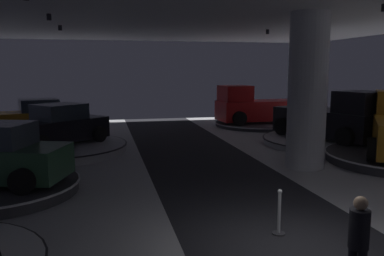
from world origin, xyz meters
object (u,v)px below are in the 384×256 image
Objects in this scene: pickup_truck_far_right at (334,119)px; display_platform_deep_right at (260,124)px; column_right at (307,92)px; display_platform_deep_left at (37,133)px; display_car_deep_left at (37,117)px; display_platform_far_left at (58,148)px; display_platform_far_right at (327,141)px; display_car_far_left at (58,126)px; visitor_walking_near at (359,238)px; pickup_truck_deep_right at (255,107)px.

display_platform_deep_right is (-0.91, 6.88, -1.09)m from pickup_truck_far_right.
display_platform_deep_left is at bearing 138.19° from column_right.
display_platform_deep_right is 1.25× the size of display_car_deep_left.
column_right is 0.95× the size of display_platform_far_left.
display_platform_far_right is 14.90m from display_platform_deep_left.
display_platform_deep_left is (-1.57, 4.82, -0.99)m from display_car_far_left.
display_platform_deep_left is 3.13× the size of visitor_walking_near.
visitor_walking_near is at bearing -65.23° from display_car_far_left.
display_platform_far_right reaches higher than display_platform_deep_right.
pickup_truck_deep_right is 1.20× the size of display_car_deep_left.
display_platform_far_left is at bearing 114.89° from visitor_walking_near.
pickup_truck_far_right is 1.00× the size of display_platform_deep_right.
column_right is 14.42m from display_platform_deep_left.
display_platform_far_left is 1.28× the size of display_car_deep_left.
display_platform_far_left is 1.33× the size of display_car_far_left.
display_platform_deep_right is at bearing 96.92° from display_platform_far_right.
pickup_truck_deep_right is (-1.23, 6.86, -0.05)m from pickup_truck_far_right.
display_platform_far_right is 6.73m from pickup_truck_deep_right.
pickup_truck_far_right reaches higher than pickup_truck_deep_right.
display_platform_far_left is at bearing 175.87° from pickup_truck_far_right.
display_car_far_left is at bearing 152.73° from column_right.
pickup_truck_deep_right is (-1.12, 6.56, 1.02)m from display_platform_far_right.
display_platform_deep_left is at bearing -164.34° from display_car_deep_left.
display_platform_deep_right is at bearing 97.50° from pickup_truck_far_right.
column_right is at bearing -129.41° from display_platform_far_right.
display_platform_deep_right is at bearing 3.50° from pickup_truck_deep_right.
pickup_truck_far_right is 1.26× the size of display_car_deep_left.
display_platform_far_left is 12.73m from pickup_truck_deep_right.
display_platform_deep_left is 18.81m from visitor_walking_near.
pickup_truck_far_right is at bearing -4.23° from display_car_far_left.
column_right reaches higher than display_platform_deep_right.
pickup_truck_deep_right is at bearing 27.98° from display_car_far_left.
display_platform_far_left is 0.93m from display_car_far_left.
pickup_truck_far_right is 15.09m from display_car_deep_left.
display_platform_deep_right is 3.57× the size of visitor_walking_near.
column_right reaches higher than display_platform_far_left.
display_car_far_left reaches higher than display_platform_far_right.
visitor_walking_near is (7.30, -17.31, -0.12)m from display_car_deep_left.
display_platform_far_left is 5.08m from display_platform_deep_left.
display_car_far_left is 12.44m from pickup_truck_far_right.
display_platform_far_left is 13.76m from visitor_walking_near.
pickup_truck_far_right is at bearing 47.46° from column_right.
display_platform_deep_right is (11.50, 5.96, -1.00)m from display_car_far_left.
display_car_far_left is 12.36m from display_platform_far_right.
visitor_walking_near is (5.79, -12.47, 0.70)m from display_platform_far_left.
pickup_truck_deep_right is (11.18, 5.94, 0.04)m from display_car_far_left.
display_platform_deep_right is 13.13m from display_platform_deep_left.
pickup_truck_deep_right is 3.41× the size of visitor_walking_near.
display_car_far_left is 0.71× the size of display_platform_far_right.
display_car_far_left reaches higher than display_platform_deep_left.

